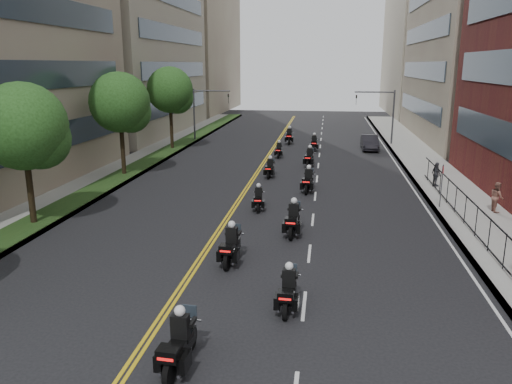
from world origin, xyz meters
TOP-DOWN VIEW (x-y plane):
  - sidewalk_right at (12.00, 25.00)m, footprint 4.00×90.00m
  - sidewalk_left at (-12.00, 25.00)m, footprint 4.00×90.00m
  - grass_strip at (-11.20, 25.00)m, footprint 2.00×90.00m
  - building_right_far at (21.50, 78.00)m, footprint 15.00×28.00m
  - building_left_far at (-22.00, 78.00)m, footprint 16.00×28.00m
  - iron_fence at (11.00, 12.00)m, footprint 0.05×28.00m
  - street_trees at (-11.05, 18.61)m, footprint 4.40×38.40m
  - traffic_signal_right at (9.54, 42.00)m, footprint 4.09×0.20m
  - traffic_signal_left at (-9.54, 42.00)m, footprint 4.09×0.20m
  - motorcycle_0 at (-0.03, 0.82)m, footprint 0.62×2.48m
  - motorcycle_1 at (2.66, 4.64)m, footprint 0.54×2.29m
  - motorcycle_2 at (-0.03, 8.42)m, footprint 0.60×2.48m
  - motorcycle_3 at (2.31, 12.38)m, footprint 0.64×2.53m
  - motorcycle_4 at (0.02, 16.50)m, footprint 0.57×2.10m
  - motorcycle_5 at (2.70, 21.02)m, footprint 0.69×2.44m
  - motorcycle_6 at (-0.28, 25.08)m, footprint 0.54×2.18m
  - motorcycle_7 at (2.47, 29.48)m, footprint 0.71×2.41m
  - motorcycle_8 at (-0.41, 33.25)m, footprint 0.48×2.12m
  - motorcycle_9 at (2.63, 37.27)m, footprint 0.54×2.36m
  - motorcycle_10 at (-0.08, 41.29)m, footprint 0.60×2.55m
  - parked_sedan at (8.00, 38.60)m, footprint 1.55×4.37m
  - pedestrian_b at (13.31, 17.51)m, footprint 0.69×0.86m
  - pedestrian_c at (11.20, 23.26)m, footprint 0.71×1.04m

SIDE VIEW (x-z plane):
  - sidewalk_right at x=12.00m, z-range 0.00..0.15m
  - sidewalk_left at x=-12.00m, z-range 0.00..0.15m
  - grass_strip at x=-11.20m, z-range 0.15..0.19m
  - motorcycle_4 at x=0.02m, z-range -0.16..1.38m
  - motorcycle_8 at x=-0.41m, z-range -0.16..1.40m
  - motorcycle_6 at x=-0.28m, z-range -0.17..1.44m
  - motorcycle_1 at x=2.66m, z-range -0.18..1.51m
  - motorcycle_9 at x=2.63m, z-range -0.18..1.56m
  - motorcycle_7 at x=2.47m, z-range -0.19..1.59m
  - motorcycle_5 at x=2.70m, z-range -0.19..1.61m
  - parked_sedan at x=8.00m, z-range 0.00..1.44m
  - motorcycle_0 at x=-0.03m, z-range -0.19..1.64m
  - motorcycle_2 at x=-0.03m, z-range -0.19..1.64m
  - motorcycle_3 at x=2.31m, z-range -0.20..1.67m
  - motorcycle_10 at x=-0.08m, z-range -0.20..1.69m
  - iron_fence at x=11.00m, z-range 0.15..1.65m
  - pedestrian_c at x=11.20m, z-range 0.15..1.79m
  - pedestrian_b at x=13.31m, z-range 0.15..1.83m
  - traffic_signal_right at x=9.54m, z-range 0.90..6.50m
  - traffic_signal_left at x=-9.54m, z-range 0.90..6.50m
  - street_trees at x=-11.05m, z-range 1.14..9.12m
  - building_right_far at x=21.50m, z-range 0.00..26.00m
  - building_left_far at x=-22.00m, z-range 0.00..26.00m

